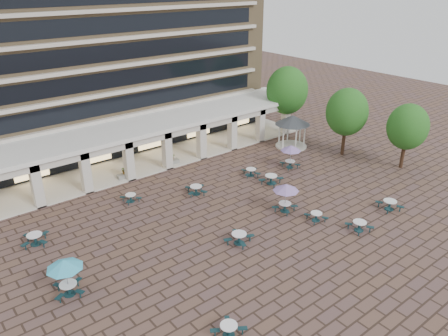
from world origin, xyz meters
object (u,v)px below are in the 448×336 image
(picnic_table_1, at_px, (229,329))
(planter_right, at_px, (172,160))
(gazebo, at_px, (293,123))
(picnic_table_2, at_px, (359,225))
(planter_left, at_px, (125,174))

(picnic_table_1, bearing_deg, planter_right, 52.65)
(picnic_table_1, distance_m, planter_right, 23.95)
(picnic_table_1, relative_size, gazebo, 0.47)
(picnic_table_1, bearing_deg, gazebo, 24.51)
(picnic_table_2, xyz_separation_m, planter_right, (-4.40, 19.69, 0.00))
(picnic_table_2, relative_size, gazebo, 0.49)
(planter_right, bearing_deg, gazebo, -17.10)
(picnic_table_2, distance_m, planter_right, 20.17)
(planter_left, bearing_deg, picnic_table_2, -63.69)
(planter_left, xyz_separation_m, planter_right, (5.34, 0.00, -0.04))
(picnic_table_1, relative_size, planter_right, 1.24)
(gazebo, distance_m, planter_right, 14.16)
(picnic_table_1, relative_size, picnic_table_2, 0.96)
(gazebo, bearing_deg, picnic_table_1, -143.19)
(gazebo, distance_m, planter_left, 19.27)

